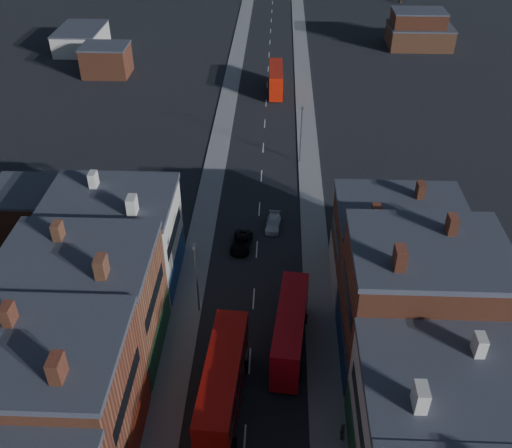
# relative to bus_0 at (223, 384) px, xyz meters

# --- Properties ---
(pavement_west) EXTENTS (3.00, 200.00, 0.12)m
(pavement_west) POSITION_rel_bus_0_xyz_m (-4.65, 30.79, -2.68)
(pavement_west) COLOR gray
(pavement_west) RESTS_ON ground
(pavement_east) EXTENTS (3.00, 200.00, 0.12)m
(pavement_east) POSITION_rel_bus_0_xyz_m (8.35, 30.79, -2.68)
(pavement_east) COLOR gray
(pavement_east) RESTS_ON ground
(lamp_post_2) EXTENTS (0.25, 0.70, 8.12)m
(lamp_post_2) POSITION_rel_bus_0_xyz_m (-3.35, 10.79, 1.97)
(lamp_post_2) COLOR slate
(lamp_post_2) RESTS_ON ground
(lamp_post_3) EXTENTS (0.25, 0.70, 8.12)m
(lamp_post_3) POSITION_rel_bus_0_xyz_m (7.05, 40.79, 1.97)
(lamp_post_3) COLOR slate
(lamp_post_3) RESTS_ON ground
(bus_0) EXTENTS (3.54, 11.89, 5.07)m
(bus_0) POSITION_rel_bus_0_xyz_m (0.00, 0.00, 0.00)
(bus_0) COLOR #B4100A
(bus_0) RESTS_ON ground
(bus_1) EXTENTS (3.48, 10.76, 4.56)m
(bus_1) POSITION_rel_bus_0_xyz_m (5.35, 6.41, -0.27)
(bus_1) COLOR red
(bus_1) RESTS_ON ground
(bus_2) EXTENTS (2.71, 10.15, 4.37)m
(bus_2) POSITION_rel_bus_0_xyz_m (3.40, 65.52, -0.38)
(bus_2) COLOR red
(bus_2) RESTS_ON ground
(car_2) EXTENTS (2.46, 4.62, 1.23)m
(car_2) POSITION_rel_bus_0_xyz_m (0.10, 21.16, -2.12)
(car_2) COLOR black
(car_2) RESTS_ON ground
(car_3) EXTENTS (1.93, 4.06, 1.14)m
(car_3) POSITION_rel_bus_0_xyz_m (3.59, 25.09, -2.16)
(car_3) COLOR silver
(car_3) RESTS_ON ground
(ped_3) EXTENTS (0.76, 1.09, 1.70)m
(ped_3) POSITION_rel_bus_0_xyz_m (9.31, -2.69, -1.76)
(ped_3) COLOR #544D48
(ped_3) RESTS_ON pavement_east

